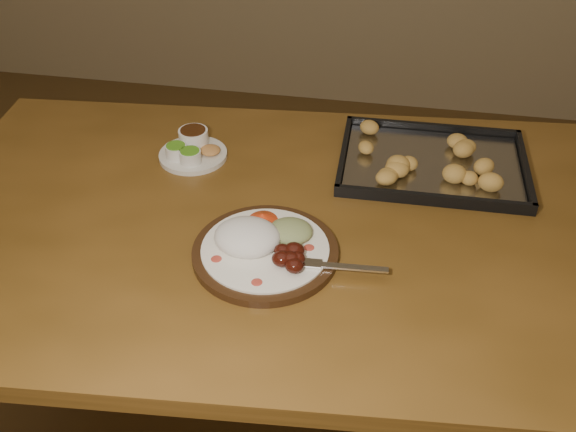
# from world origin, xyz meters

# --- Properties ---
(dining_table) EXTENTS (1.57, 1.02, 0.75)m
(dining_table) POSITION_xyz_m (0.21, 0.05, 0.65)
(dining_table) COLOR brown
(dining_table) RESTS_ON ground
(dinner_plate) EXTENTS (0.37, 0.27, 0.06)m
(dinner_plate) POSITION_xyz_m (0.19, -0.06, 0.77)
(dinner_plate) COLOR black
(dinner_plate) RESTS_ON dining_table
(condiment_saucer) EXTENTS (0.16, 0.16, 0.05)m
(condiment_saucer) POSITION_xyz_m (-0.04, 0.24, 0.77)
(condiment_saucer) COLOR silver
(condiment_saucer) RESTS_ON dining_table
(baking_tray) EXTENTS (0.42, 0.31, 0.04)m
(baking_tray) POSITION_xyz_m (0.50, 0.30, 0.76)
(baking_tray) COLOR black
(baking_tray) RESTS_ON dining_table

